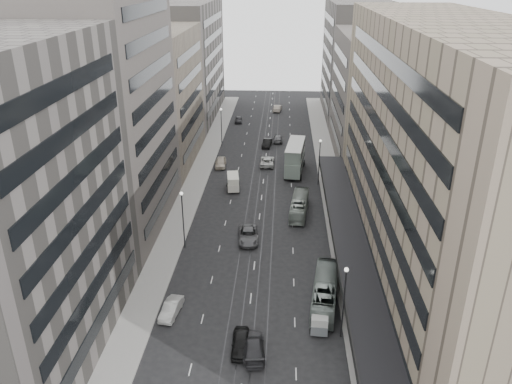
% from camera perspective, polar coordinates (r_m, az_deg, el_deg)
% --- Properties ---
extents(ground, '(220.00, 220.00, 0.00)m').
position_cam_1_polar(ground, '(57.86, -0.67, -12.65)').
color(ground, black).
rests_on(ground, ground).
extents(sidewalk_right, '(4.00, 125.00, 0.15)m').
position_cam_1_polar(sidewalk_right, '(91.06, 8.45, 1.47)').
color(sidewalk_right, gray).
rests_on(sidewalk_right, ground).
extents(sidewalk_left, '(4.00, 125.00, 0.15)m').
position_cam_1_polar(sidewalk_left, '(91.90, -6.61, 1.79)').
color(sidewalk_left, gray).
rests_on(sidewalk_left, ground).
extents(department_store, '(19.20, 60.00, 30.00)m').
position_cam_1_polar(department_store, '(60.56, 20.53, 3.55)').
color(department_store, gray).
rests_on(department_store, ground).
extents(building_right_mid, '(15.00, 28.00, 24.00)m').
position_cam_1_polar(building_right_mid, '(102.52, 13.58, 10.62)').
color(building_right_mid, '#554E49').
rests_on(building_right_mid, ground).
extents(building_right_far, '(15.00, 32.00, 28.00)m').
position_cam_1_polar(building_right_far, '(131.24, 11.50, 14.52)').
color(building_right_far, '#68645E').
rests_on(building_right_far, ground).
extents(building_left_a, '(15.00, 28.00, 30.00)m').
position_cam_1_polar(building_left_a, '(49.61, -27.08, -1.99)').
color(building_left_a, '#68645E').
rests_on(building_left_a, ground).
extents(building_left_b, '(15.00, 26.00, 34.00)m').
position_cam_1_polar(building_left_b, '(72.02, -17.23, 8.83)').
color(building_left_b, '#554E49').
rests_on(building_left_b, ground).
extents(building_left_c, '(15.00, 28.00, 25.00)m').
position_cam_1_polar(building_left_c, '(98.09, -11.72, 10.51)').
color(building_left_c, '#716758').
rests_on(building_left_c, ground).
extents(building_left_d, '(15.00, 38.00, 28.00)m').
position_cam_1_polar(building_left_d, '(129.39, -8.16, 14.61)').
color(building_left_d, '#68645E').
rests_on(building_left_d, ground).
extents(lamp_right_near, '(0.44, 0.44, 8.32)m').
position_cam_1_polar(lamp_right_near, '(51.08, 10.06, -11.47)').
color(lamp_right_near, '#262628').
rests_on(lamp_right_near, ground).
extents(lamp_right_far, '(0.44, 0.44, 8.32)m').
position_cam_1_polar(lamp_right_far, '(86.70, 7.27, 4.01)').
color(lamp_right_far, '#262628').
rests_on(lamp_right_far, ground).
extents(lamp_left_near, '(0.44, 0.44, 8.32)m').
position_cam_1_polar(lamp_left_near, '(66.55, -8.38, -2.44)').
color(lamp_left_near, '#262628').
rests_on(lamp_left_near, ground).
extents(lamp_left_far, '(0.44, 0.44, 8.32)m').
position_cam_1_polar(lamp_left_far, '(106.28, -3.99, 7.90)').
color(lamp_left_far, '#262628').
rests_on(lamp_left_far, ground).
extents(bus_near, '(3.94, 11.04, 3.01)m').
position_cam_1_polar(bus_near, '(57.73, 7.88, -11.17)').
color(bus_near, gray).
rests_on(bus_near, ground).
extents(bus_far, '(3.31, 9.99, 2.73)m').
position_cam_1_polar(bus_far, '(77.21, 4.97, -1.55)').
color(bus_far, gray).
rests_on(bus_far, ground).
extents(double_decker, '(4.11, 10.51, 5.60)m').
position_cam_1_polar(double_decker, '(92.66, 4.48, 4.02)').
color(double_decker, slate).
rests_on(double_decker, ground).
extents(vw_microbus, '(2.16, 4.27, 2.24)m').
position_cam_1_polar(vw_microbus, '(54.46, 7.28, -13.91)').
color(vw_microbus, '#53575A').
rests_on(vw_microbus, ground).
extents(panel_van, '(2.57, 4.50, 2.70)m').
position_cam_1_polar(panel_van, '(85.41, -2.64, 1.19)').
color(panel_van, silver).
rests_on(panel_van, ground).
extents(sedan_0, '(1.97, 4.60, 1.55)m').
position_cam_1_polar(sedan_0, '(51.60, -1.76, -16.88)').
color(sedan_0, black).
rests_on(sedan_0, ground).
extents(sedan_1, '(2.13, 4.61, 1.46)m').
position_cam_1_polar(sedan_1, '(56.70, -9.67, -13.00)').
color(sedan_1, '#B6B5B1').
rests_on(sedan_1, ground).
extents(sedan_2, '(3.14, 5.98, 1.61)m').
position_cam_1_polar(sedan_2, '(69.64, -0.90, -4.99)').
color(sedan_2, '#525254').
rests_on(sedan_2, ground).
extents(sedan_3, '(2.75, 5.57, 1.56)m').
position_cam_1_polar(sedan_3, '(51.17, -0.30, -17.27)').
color(sedan_3, '#27272A').
rests_on(sedan_3, ground).
extents(sedan_4, '(2.28, 5.08, 1.70)m').
position_cam_1_polar(sedan_4, '(96.08, -4.06, 3.40)').
color(sedan_4, beige).
rests_on(sedan_4, ground).
extents(sedan_5, '(2.17, 4.92, 1.57)m').
position_cam_1_polar(sedan_5, '(107.25, 1.27, 5.63)').
color(sedan_5, black).
rests_on(sedan_5, ground).
extents(sedan_6, '(2.65, 5.70, 1.58)m').
position_cam_1_polar(sedan_6, '(96.70, 1.29, 3.55)').
color(sedan_6, beige).
rests_on(sedan_6, ground).
extents(sedan_7, '(2.11, 4.86, 1.39)m').
position_cam_1_polar(sedan_7, '(110.48, 2.51, 6.12)').
color(sedan_7, slate).
rests_on(sedan_7, ground).
extents(sedan_8, '(1.88, 4.28, 1.43)m').
position_cam_1_polar(sedan_8, '(125.11, -2.01, 8.28)').
color(sedan_8, '#2A2A2C').
rests_on(sedan_8, ground).
extents(sedan_9, '(2.36, 5.30, 1.69)m').
position_cam_1_polar(sedan_9, '(135.56, 2.47, 9.56)').
color(sedan_9, '#AFA191').
rests_on(sedan_9, ground).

